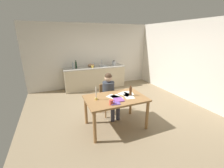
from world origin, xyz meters
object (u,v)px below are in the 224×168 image
coffee_mug (111,102)px  bottle_vinegar (76,65)px  candlestick (96,96)px  book_cookery (115,102)px  mixing_bowl (91,65)px  wine_bottle_on_table (131,91)px  wine_glass_near_sink (95,64)px  wine_glass_by_kettle (92,64)px  book_magazine (119,100)px  stovetop_kettle (114,63)px  dining_table (116,102)px  chair_at_table (107,98)px  bottle_oil (73,66)px  teacup_on_counter (92,67)px  person_seated (110,92)px  sink_unit (103,66)px

coffee_mug → bottle_vinegar: 3.22m
candlestick → book_cookery: size_ratio=1.19×
bottle_vinegar → mixing_bowl: bearing=6.1°
coffee_mug → wine_bottle_on_table: wine_bottle_on_table is taller
wine_glass_near_sink → wine_glass_by_kettle: 0.10m
book_magazine → stovetop_kettle: 3.32m
book_magazine → wine_bottle_on_table: wine_bottle_on_table is taller
dining_table → wine_bottle_on_table: 0.43m
bottle_vinegar → wine_bottle_on_table: bearing=-75.2°
chair_at_table → bottle_oil: 2.32m
chair_at_table → teacup_on_counter: bearing=85.5°
bottle_vinegar → wine_glass_by_kettle: bearing=12.5°
coffee_mug → bottle_oil: bottle_oil is taller
wine_glass_near_sink → book_magazine: bearing=-96.9°
book_cookery → dining_table: bearing=76.0°
chair_at_table → dining_table: bearing=-94.2°
person_seated → wine_bottle_on_table: size_ratio=4.83×
person_seated → candlestick: (-0.51, -0.48, 0.16)m
coffee_mug → teacup_on_counter: teacup_on_counter is taller
book_cookery → bottle_vinegar: (-0.27, 3.16, 0.27)m
chair_at_table → coffee_mug: (-0.28, -0.98, 0.34)m
candlestick → wine_glass_near_sink: 3.14m
candlestick → stovetop_kettle: (1.67, 2.86, 0.16)m
mixing_bowl → bottle_oil: bearing=-171.0°
wine_glass_by_kettle → chair_at_table: bearing=-96.0°
candlestick → person_seated: bearing=43.2°
coffee_mug → book_cookery: 0.12m
mixing_bowl → candlestick: bearing=-103.0°
person_seated → candlestick: bearing=-136.8°
wine_bottle_on_table → teacup_on_counter: size_ratio=2.12×
wine_glass_near_sink → wine_glass_by_kettle: bearing=180.0°
book_magazine → teacup_on_counter: 2.94m
person_seated → bottle_vinegar: size_ratio=3.78×
candlestick → sink_unit: 3.10m
candlestick → sink_unit: bearing=67.8°
candlestick → wine_glass_by_kettle: bearing=76.0°
bottle_vinegar → person_seated: bearing=-79.1°
stovetop_kettle → book_magazine: bearing=-111.5°
coffee_mug → wine_glass_by_kettle: (0.53, 3.36, 0.20)m
chair_at_table → book_cookery: 0.99m
wine_glass_by_kettle → teacup_on_counter: 0.32m
dining_table → coffee_mug: bearing=-128.1°
book_cookery → sink_unit: sink_unit is taller
dining_table → bottle_vinegar: 2.97m
stovetop_kettle → sink_unit: bearing=179.5°
person_seated → coffee_mug: size_ratio=9.82×
wine_glass_near_sink → teacup_on_counter: size_ratio=1.32×
wine_glass_near_sink → teacup_on_counter: 0.36m
coffee_mug → book_magazine: size_ratio=0.56×
coffee_mug → bottle_oil: size_ratio=0.45×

